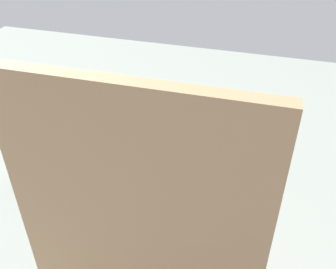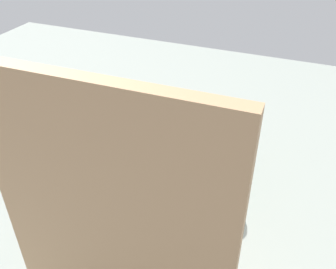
# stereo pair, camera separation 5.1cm
# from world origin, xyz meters

# --- Properties ---
(ground_plane) EXTENTS (1.80, 1.40, 0.03)m
(ground_plane) POSITION_xyz_m (0.00, 0.00, -0.01)
(ground_plane) COLOR gray
(fruit_bowl) EXTENTS (0.24, 0.24, 0.05)m
(fruit_bowl) POSITION_xyz_m (-0.01, -0.01, 0.03)
(fruit_bowl) COLOR #47A266
(fruit_bowl) RESTS_ON ground_plane
(orange_front_left) EXTENTS (0.08, 0.08, 0.08)m
(orange_front_left) POSITION_xyz_m (-0.03, -0.07, 0.09)
(orange_front_left) COLOR orange
(orange_front_left) RESTS_ON fruit_bowl
(orange_front_right) EXTENTS (0.08, 0.08, 0.08)m
(orange_front_right) POSITION_xyz_m (0.04, -0.06, 0.09)
(orange_front_right) COLOR orange
(orange_front_right) RESTS_ON fruit_bowl
(orange_center) EXTENTS (0.08, 0.08, 0.08)m
(orange_center) POSITION_xyz_m (0.04, 0.03, 0.09)
(orange_center) COLOR orange
(orange_center) RESTS_ON fruit_bowl
(orange_back_left) EXTENTS (0.08, 0.08, 0.08)m
(orange_back_left) POSITION_xyz_m (-0.01, 0.04, 0.09)
(orange_back_left) COLOR orange
(orange_back_left) RESTS_ON fruit_bowl
(orange_back_right) EXTENTS (0.08, 0.08, 0.08)m
(orange_back_right) POSITION_xyz_m (-0.06, 0.01, 0.09)
(orange_back_right) COLOR orange
(orange_back_right) RESTS_ON fruit_bowl
(banana_bunch) EXTENTS (0.18, 0.10, 0.08)m
(banana_bunch) POSITION_xyz_m (0.01, 0.02, 0.09)
(banana_bunch) COLOR yellow
(banana_bunch) RESTS_ON fruit_bowl
(cutting_board) EXTENTS (0.28, 0.02, 0.36)m
(cutting_board) POSITION_xyz_m (-0.07, 0.30, 0.18)
(cutting_board) COLOR tan
(cutting_board) RESTS_ON ground_plane
(thermos_tumbler) EXTENTS (0.08, 0.08, 0.17)m
(thermos_tumbler) POSITION_xyz_m (0.23, 0.08, 0.08)
(thermos_tumbler) COLOR #B2B3C1
(thermos_tumbler) RESTS_ON ground_plane
(jar_lid) EXTENTS (0.07, 0.07, 0.02)m
(jar_lid) POSITION_xyz_m (0.22, -0.10, 0.01)
(jar_lid) COLOR white
(jar_lid) RESTS_ON ground_plane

